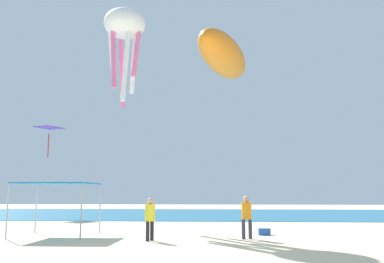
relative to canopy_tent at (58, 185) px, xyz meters
The scene contains 9 objects.
ground 8.24m from the canopy_tent, 42.30° to the right, with size 110.00×110.00×0.10m, color beige.
ocean_strip 21.14m from the canopy_tent, 73.89° to the left, with size 110.00×20.84×0.03m, color #1E6B93.
canopy_tent is the anchor object (origin of this frame).
person_near_tent 5.18m from the canopy_tent, 19.96° to the right, with size 0.42×0.44×1.78m.
person_central 8.96m from the canopy_tent, ahead, with size 0.47×0.44×1.86m.
cooler_box 10.07m from the canopy_tent, ahead, with size 0.57×0.37×0.35m.
kite_octopus_white 12.33m from the canopy_tent, 76.82° to the left, with size 3.11×3.11×6.48m.
kite_inflatable_orange 14.83m from the canopy_tent, 46.41° to the left, with size 5.13×8.93×3.32m.
kite_diamond_purple 18.17m from the canopy_tent, 114.47° to the left, with size 2.58×2.58×2.67m.
Camera 1 is at (1.75, -14.14, 2.03)m, focal length 38.86 mm.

